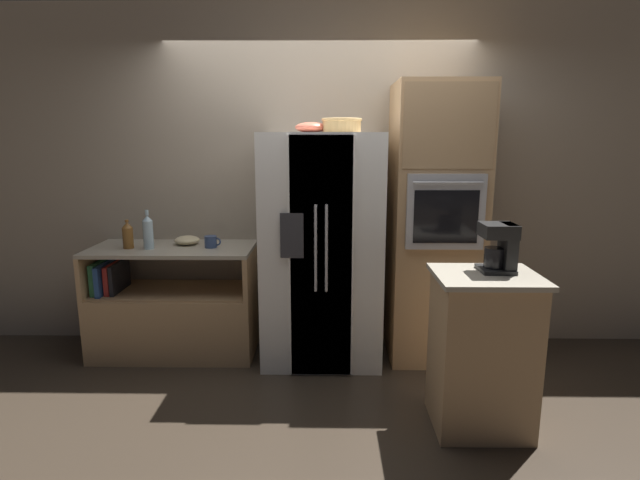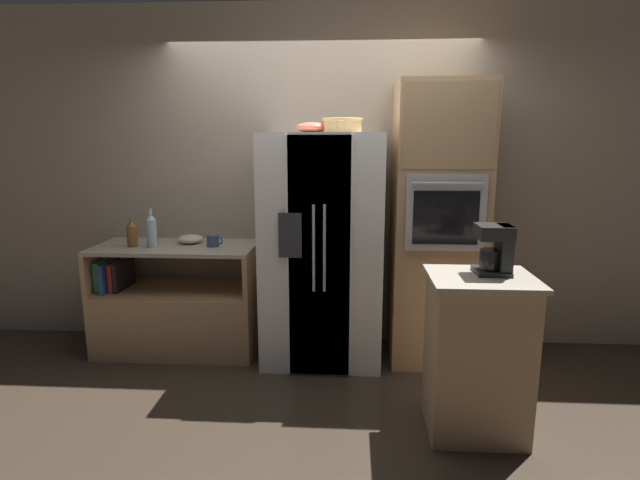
% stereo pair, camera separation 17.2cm
% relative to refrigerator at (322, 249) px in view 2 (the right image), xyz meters
% --- Properties ---
extents(ground_plane, '(20.00, 20.00, 0.00)m').
position_rel_refrigerator_xyz_m(ground_plane, '(-0.02, -0.07, -0.89)').
color(ground_plane, '#382D23').
extents(wall_back, '(12.00, 0.06, 2.80)m').
position_rel_refrigerator_xyz_m(wall_back, '(-0.02, 0.41, 0.51)').
color(wall_back, tan).
rests_on(wall_back, ground_plane).
extents(counter_left, '(1.29, 0.62, 0.89)m').
position_rel_refrigerator_xyz_m(counter_left, '(-1.21, 0.07, -0.57)').
color(counter_left, tan).
rests_on(counter_left, ground_plane).
extents(refrigerator, '(0.91, 0.78, 1.78)m').
position_rel_refrigerator_xyz_m(refrigerator, '(0.00, 0.00, 0.00)').
color(refrigerator, white).
rests_on(refrigerator, ground_plane).
extents(wall_oven, '(0.68, 0.70, 2.15)m').
position_rel_refrigerator_xyz_m(wall_oven, '(0.88, 0.05, 0.19)').
color(wall_oven, tan).
rests_on(wall_oven, ground_plane).
extents(island_counter, '(0.60, 0.52, 0.96)m').
position_rel_refrigerator_xyz_m(island_counter, '(0.97, -0.99, -0.41)').
color(island_counter, tan).
rests_on(island_counter, ground_plane).
extents(wicker_basket, '(0.30, 0.30, 0.10)m').
position_rel_refrigerator_xyz_m(wicker_basket, '(0.15, 0.00, 0.95)').
color(wicker_basket, tan).
rests_on(wicker_basket, refrigerator).
extents(fruit_bowl, '(0.24, 0.24, 0.08)m').
position_rel_refrigerator_xyz_m(fruit_bowl, '(-0.08, 0.04, 0.93)').
color(fruit_bowl, '#DB664C').
rests_on(fruit_bowl, refrigerator).
extents(bottle_tall, '(0.08, 0.08, 0.31)m').
position_rel_refrigerator_xyz_m(bottle_tall, '(-1.36, -0.00, 0.13)').
color(bottle_tall, silver).
rests_on(bottle_tall, counter_left).
extents(bottle_short, '(0.08, 0.08, 0.23)m').
position_rel_refrigerator_xyz_m(bottle_short, '(-1.52, 0.01, 0.10)').
color(bottle_short, brown).
rests_on(bottle_short, counter_left).
extents(mug, '(0.13, 0.10, 0.09)m').
position_rel_refrigerator_xyz_m(mug, '(-0.88, 0.05, 0.04)').
color(mug, '#384C7A').
rests_on(mug, counter_left).
extents(mixing_bowl, '(0.20, 0.20, 0.07)m').
position_rel_refrigerator_xyz_m(mixing_bowl, '(-1.10, 0.16, 0.03)').
color(mixing_bowl, beige).
rests_on(mixing_bowl, counter_left).
extents(coffee_maker, '(0.19, 0.20, 0.29)m').
position_rel_refrigerator_xyz_m(coffee_maker, '(1.06, -0.93, 0.23)').
color(coffee_maker, black).
rests_on(coffee_maker, island_counter).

